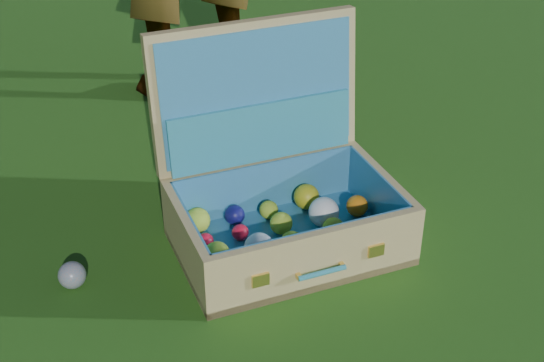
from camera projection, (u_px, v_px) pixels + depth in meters
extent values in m
plane|color=#215114|center=(248.00, 249.00, 1.80)|extent=(60.00, 60.00, 0.00)
sphere|color=teal|center=(72.00, 275.00, 1.66)|extent=(0.06, 0.06, 0.06)
cube|color=tan|center=(288.00, 245.00, 1.79)|extent=(0.57, 0.44, 0.02)
cube|color=tan|center=(317.00, 261.00, 1.63)|extent=(0.50, 0.12, 0.15)
cube|color=tan|center=(263.00, 188.00, 1.88)|extent=(0.50, 0.12, 0.15)
cube|color=tan|center=(186.00, 246.00, 1.68)|extent=(0.08, 0.30, 0.15)
cube|color=tan|center=(382.00, 200.00, 1.84)|extent=(0.08, 0.30, 0.15)
cube|color=teal|center=(288.00, 241.00, 1.79)|extent=(0.53, 0.39, 0.01)
cube|color=teal|center=(315.00, 255.00, 1.63)|extent=(0.47, 0.10, 0.13)
cube|color=teal|center=(265.00, 187.00, 1.87)|extent=(0.47, 0.10, 0.13)
cube|color=teal|center=(191.00, 241.00, 1.68)|extent=(0.07, 0.30, 0.13)
cube|color=teal|center=(378.00, 198.00, 1.83)|extent=(0.07, 0.30, 0.13)
cube|color=tan|center=(256.00, 91.00, 1.79)|extent=(0.51, 0.17, 0.34)
cube|color=teal|center=(258.00, 93.00, 1.78)|extent=(0.47, 0.14, 0.30)
cube|color=teal|center=(261.00, 132.00, 1.81)|extent=(0.45, 0.12, 0.14)
cube|color=#F2C659|center=(261.00, 280.00, 1.58)|extent=(0.04, 0.01, 0.03)
cube|color=#F2C659|center=(376.00, 251.00, 1.66)|extent=(0.04, 0.01, 0.03)
cylinder|color=teal|center=(322.00, 273.00, 1.62)|extent=(0.11, 0.03, 0.01)
cube|color=#F2C659|center=(299.00, 277.00, 1.61)|extent=(0.01, 0.02, 0.01)
cube|color=#F2C659|center=(342.00, 265.00, 1.64)|extent=(0.01, 0.02, 0.01)
sphere|color=#101050|center=(221.00, 276.00, 1.63)|extent=(0.06, 0.06, 0.06)
sphere|color=beige|center=(267.00, 265.00, 1.65)|extent=(0.07, 0.07, 0.07)
sphere|color=white|center=(309.00, 257.00, 1.69)|extent=(0.05, 0.05, 0.05)
sphere|color=orange|center=(343.00, 247.00, 1.72)|extent=(0.05, 0.05, 0.05)
sphere|color=gold|center=(383.00, 240.00, 1.74)|extent=(0.05, 0.05, 0.05)
sphere|color=#B3D133|center=(217.00, 255.00, 1.69)|extent=(0.06, 0.06, 0.06)
sphere|color=white|center=(259.00, 248.00, 1.70)|extent=(0.07, 0.07, 0.07)
sphere|color=#B3D133|center=(292.00, 243.00, 1.73)|extent=(0.05, 0.05, 0.05)
sphere|color=#B3D133|center=(333.00, 229.00, 1.78)|extent=(0.05, 0.05, 0.05)
sphere|color=orange|center=(371.00, 225.00, 1.80)|extent=(0.04, 0.04, 0.04)
sphere|color=red|center=(205.00, 241.00, 1.75)|extent=(0.04, 0.04, 0.04)
sphere|color=red|center=(240.00, 232.00, 1.78)|extent=(0.04, 0.04, 0.04)
sphere|color=#B3D133|center=(281.00, 223.00, 1.80)|extent=(0.05, 0.05, 0.05)
sphere|color=white|center=(324.00, 212.00, 1.82)|extent=(0.07, 0.07, 0.07)
sphere|color=orange|center=(357.00, 206.00, 1.86)|extent=(0.05, 0.05, 0.05)
sphere|color=#B3D133|center=(197.00, 220.00, 1.80)|extent=(0.06, 0.06, 0.06)
sphere|color=#101050|center=(235.00, 215.00, 1.83)|extent=(0.05, 0.05, 0.05)
sphere|color=#B3D133|center=(269.00, 210.00, 1.85)|extent=(0.05, 0.05, 0.05)
sphere|color=gold|center=(307.00, 197.00, 1.89)|extent=(0.06, 0.06, 0.06)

